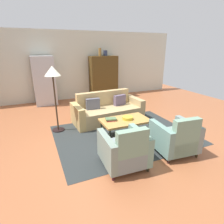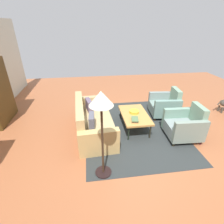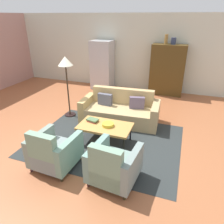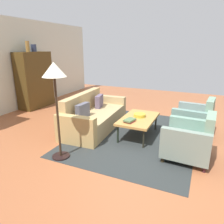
{
  "view_description": "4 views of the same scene",
  "coord_description": "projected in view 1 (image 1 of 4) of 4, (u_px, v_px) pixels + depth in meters",
  "views": [
    {
      "loc": [
        -1.54,
        -3.72,
        2.14
      ],
      "look_at": [
        0.19,
        0.24,
        0.62
      ],
      "focal_mm": 29.48,
      "sensor_mm": 36.0,
      "label": 1
    },
    {
      "loc": [
        -3.46,
        1.22,
        2.63
      ],
      "look_at": [
        0.47,
        0.68,
        0.55
      ],
      "focal_mm": 27.12,
      "sensor_mm": 36.0,
      "label": 2
    },
    {
      "loc": [
        2.0,
        -3.81,
        2.7
      ],
      "look_at": [
        0.47,
        0.54,
        0.56
      ],
      "focal_mm": 33.39,
      "sensor_mm": 36.0,
      "label": 3
    },
    {
      "loc": [
        -3.78,
        -1.22,
        1.95
      ],
      "look_at": [
        0.25,
        0.61,
        0.56
      ],
      "focal_mm": 33.34,
      "sensor_mm": 36.0,
      "label": 4
    }
  ],
  "objects": [
    {
      "name": "coffee_table",
      "position": [
        125.0,
        121.0,
        4.6
      ],
      "size": [
        1.2,
        0.7,
        0.44
      ],
      "color": "black",
      "rests_on": "ground"
    },
    {
      "name": "refrigerator",
      "position": [
        44.0,
        81.0,
        7.08
      ],
      "size": [
        0.8,
        0.73,
        1.85
      ],
      "color": "#B7BABF",
      "rests_on": "ground"
    },
    {
      "name": "ground_plane",
      "position": [
        109.0,
        140.0,
        4.51
      ],
      "size": [
        11.78,
        11.78,
        0.0
      ],
      "primitive_type": "plane",
      "color": "#A35C38"
    },
    {
      "name": "area_rug",
      "position": [
        124.0,
        135.0,
        4.78
      ],
      "size": [
        3.4,
        2.6,
        0.01
      ],
      "primitive_type": "cube",
      "color": "#2B3131",
      "rests_on": "ground"
    },
    {
      "name": "book_stack",
      "position": [
        111.0,
        119.0,
        4.52
      ],
      "size": [
        0.3,
        0.23,
        0.06
      ],
      "color": "maroon",
      "rests_on": "coffee_table"
    },
    {
      "name": "vase_tall",
      "position": [
        100.0,
        52.0,
        7.71
      ],
      "size": [
        0.12,
        0.12,
        0.32
      ],
      "primitive_type": "cylinder",
      "color": "olive",
      "rests_on": "cabinet"
    },
    {
      "name": "vase_round",
      "position": [
        105.0,
        53.0,
        7.82
      ],
      "size": [
        0.17,
        0.17,
        0.23
      ],
      "primitive_type": "cylinder",
      "color": "#2C3451",
      "rests_on": "cabinet"
    },
    {
      "name": "floor_lamp",
      "position": [
        53.0,
        77.0,
        4.55
      ],
      "size": [
        0.4,
        0.4,
        1.72
      ],
      "color": "black",
      "rests_on": "ground"
    },
    {
      "name": "wall_back",
      "position": [
        70.0,
        66.0,
        7.73
      ],
      "size": [
        9.81,
        0.12,
        2.8
      ],
      "primitive_type": "cube",
      "color": "beige",
      "rests_on": "ground"
    },
    {
      "name": "armchair_left",
      "position": [
        125.0,
        151.0,
        3.38
      ],
      "size": [
        0.84,
        0.84,
        0.88
      ],
      "rotation": [
        0.0,
        0.0,
        -0.05
      ],
      "color": "black",
      "rests_on": "ground"
    },
    {
      "name": "fruit_bowl",
      "position": [
        128.0,
        118.0,
        4.6
      ],
      "size": [
        0.27,
        0.27,
        0.07
      ],
      "primitive_type": "cylinder",
      "color": "gold",
      "rests_on": "coffee_table"
    },
    {
      "name": "cabinet",
      "position": [
        104.0,
        77.0,
        8.12
      ],
      "size": [
        1.2,
        0.51,
        1.8
      ],
      "color": "#4A3515",
      "rests_on": "ground"
    },
    {
      "name": "couch",
      "position": [
        107.0,
        111.0,
        5.66
      ],
      "size": [
        2.15,
        1.02,
        0.86
      ],
      "rotation": [
        0.0,
        0.0,
        3.2
      ],
      "color": "tan",
      "rests_on": "ground"
    },
    {
      "name": "armchair_right",
      "position": [
        176.0,
        139.0,
        3.84
      ],
      "size": [
        0.87,
        0.87,
        0.88
      ],
      "rotation": [
        0.0,
        0.0,
        -0.1
      ],
      "color": "#362314",
      "rests_on": "ground"
    }
  ]
}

